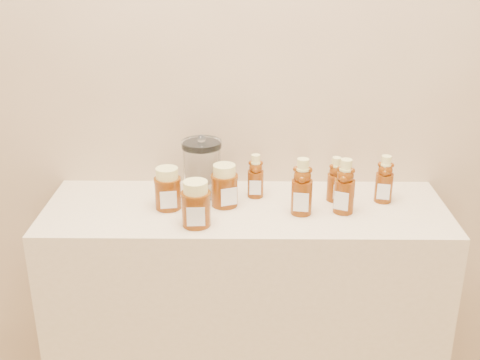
# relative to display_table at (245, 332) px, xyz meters

# --- Properties ---
(wall_back) EXTENTS (3.50, 0.02, 2.70)m
(wall_back) POSITION_rel_display_table_xyz_m (0.00, 0.20, 0.90)
(wall_back) COLOR tan
(wall_back) RESTS_ON ground
(display_table) EXTENTS (1.20, 0.40, 0.90)m
(display_table) POSITION_rel_display_table_xyz_m (0.00, 0.00, 0.00)
(display_table) COLOR beige
(display_table) RESTS_ON ground
(bear_bottle_back_left) EXTENTS (0.05, 0.05, 0.15)m
(bear_bottle_back_left) POSITION_rel_display_table_xyz_m (0.03, 0.08, 0.53)
(bear_bottle_back_left) COLOR #5F2607
(bear_bottle_back_left) RESTS_ON display_table
(bear_bottle_back_mid) EXTENTS (0.07, 0.07, 0.16)m
(bear_bottle_back_mid) POSITION_rel_display_table_xyz_m (0.27, 0.05, 0.53)
(bear_bottle_back_mid) COLOR #5F2607
(bear_bottle_back_mid) RESTS_ON display_table
(bear_bottle_back_right) EXTENTS (0.07, 0.07, 0.17)m
(bear_bottle_back_right) POSITION_rel_display_table_xyz_m (0.42, 0.05, 0.53)
(bear_bottle_back_right) COLOR #5F2607
(bear_bottle_back_right) RESTS_ON display_table
(bear_bottle_front_left) EXTENTS (0.07, 0.07, 0.19)m
(bear_bottle_front_left) POSITION_rel_display_table_xyz_m (0.16, -0.04, 0.55)
(bear_bottle_front_left) COLOR #5F2607
(bear_bottle_front_left) RESTS_ON display_table
(bear_bottle_front_right) EXTENTS (0.08, 0.08, 0.19)m
(bear_bottle_front_right) POSITION_rel_display_table_xyz_m (0.29, -0.03, 0.54)
(bear_bottle_front_right) COLOR #5F2607
(bear_bottle_front_right) RESTS_ON display_table
(honey_jar_left) EXTENTS (0.09, 0.09, 0.13)m
(honey_jar_left) POSITION_rel_display_table_xyz_m (-0.23, -0.01, 0.51)
(honey_jar_left) COLOR #5F2607
(honey_jar_left) RESTS_ON display_table
(honey_jar_back) EXTENTS (0.11, 0.11, 0.13)m
(honey_jar_back) POSITION_rel_display_table_xyz_m (-0.06, 0.01, 0.51)
(honey_jar_back) COLOR #5F2607
(honey_jar_back) RESTS_ON display_table
(honey_jar_front) EXTENTS (0.09, 0.09, 0.13)m
(honey_jar_front) POSITION_rel_display_table_xyz_m (-0.14, -0.12, 0.52)
(honey_jar_front) COLOR #5F2607
(honey_jar_front) RESTS_ON display_table
(glass_canister) EXTENTS (0.16, 0.16, 0.19)m
(glass_canister) POSITION_rel_display_table_xyz_m (-0.13, 0.10, 0.54)
(glass_canister) COLOR white
(glass_canister) RESTS_ON display_table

